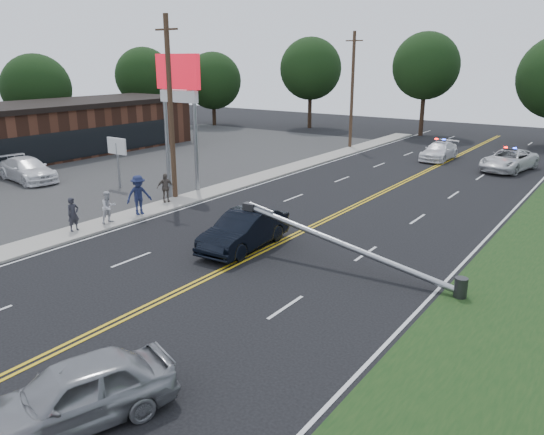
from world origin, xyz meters
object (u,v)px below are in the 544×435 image
Objects in this scene: waiting_sedan at (75,394)px; emergency_b at (439,151)px; fallen_streetlight at (356,249)px; crashed_sedan at (244,230)px; bystander_c at (139,195)px; utility_pole_far at (352,90)px; bystander_d at (165,188)px; parked_car at (27,170)px; pylon_sign at (179,89)px; utility_pole_mid at (171,109)px; emergency_a at (509,160)px; bystander_b at (109,207)px; small_sign at (117,150)px; bystander_a at (73,214)px.

waiting_sedan is 0.92× the size of emergency_b.
fallen_streetlight is 1.95× the size of crashed_sedan.
fallen_streetlight is 12.29m from bystander_c.
utility_pole_far is 6.24× the size of bystander_d.
parked_car is at bearing 175.91° from fallen_streetlight.
utility_pole_mid reaches higher than pylon_sign.
utility_pole_mid reaches higher than fallen_streetlight.
utility_pole_far is at bearing 172.39° from emergency_b.
pylon_sign is 0.80× the size of utility_pole_mid.
crashed_sedan is at bearing -76.11° from bystander_c.
bystander_d reaches higher than emergency_a.
utility_pole_mid is at bearing -114.55° from emergency_a.
emergency_b is 27.29m from bystander_b.
emergency_b is (19.62, 23.04, -0.07)m from parked_car.
small_sign is at bearing -63.01° from parked_car.
small_sign is 24.72m from emergency_b.
utility_pole_mid is 1.84× the size of emergency_a.
bystander_a is (11.88, -4.95, 0.14)m from parked_car.
bystander_c is (2.41, -5.63, -4.87)m from pylon_sign.
fallen_streetlight is at bearing -78.25° from emergency_b.
bystander_d is at bearing 149.84° from waiting_sedan.
bystander_b is (-7.41, -26.27, 0.21)m from emergency_b.
crashed_sedan is at bearing 129.54° from waiting_sedan.
fallen_streetlight is at bearing -12.40° from small_sign.
waiting_sedan is (-1.11, -11.36, -0.17)m from fallen_streetlight.
utility_pole_far is 27.81m from bystander_b.
small_sign is at bearing 180.00° from utility_pole_mid.
bystander_b is (1.05, -5.47, -4.18)m from utility_pole_mid.
crashed_sedan is (9.66, -6.31, -5.21)m from pylon_sign.
waiting_sedan is at bearing -83.47° from emergency_b.
pylon_sign is 1.67× the size of crashed_sedan.
bystander_a is 0.98× the size of bystander_d.
pylon_sign is 20.06m from utility_pole_far.
waiting_sedan is (12.27, -15.36, -4.34)m from utility_pole_mid.
waiting_sedan is 14.96m from bystander_b.
parked_car is at bearing -168.63° from utility_pole_mid.
utility_pole_mid is 22.87m from emergency_b.
bystander_b is at bearing -72.56° from pylon_sign.
parked_car is (-11.17, -24.24, -4.32)m from utility_pole_far.
crashed_sedan is 7.29m from bystander_c.
utility_pole_far reaches higher than waiting_sedan.
utility_pole_far is 1.84× the size of emergency_a.
emergency_a reaches higher than waiting_sedan.
pylon_sign is 23.74m from emergency_a.
parked_car is at bearing -114.73° from utility_pole_far.
parked_car is (-6.37, -2.24, -1.57)m from small_sign.
bystander_a is (5.52, -7.19, -1.43)m from small_sign.
waiting_sedan is at bearing -95.59° from fallen_streetlight.
utility_pole_mid is at bearing 0.00° from small_sign.
bystander_c reaches higher than crashed_sedan.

